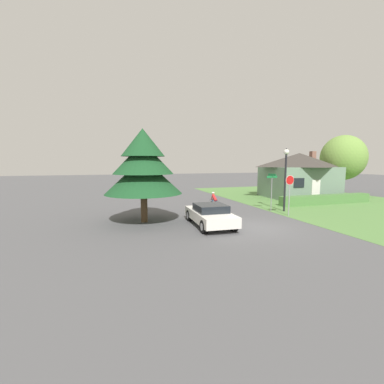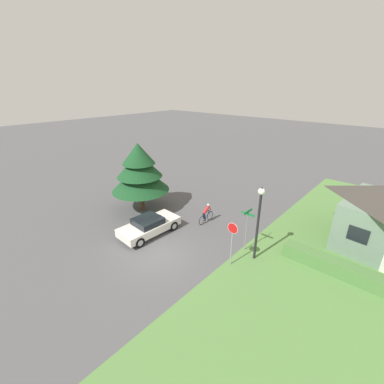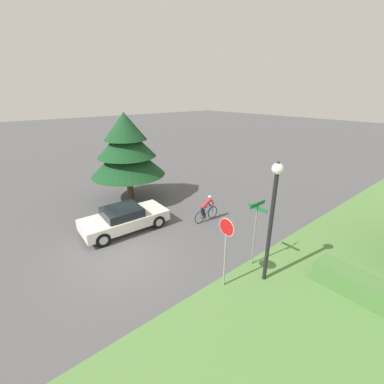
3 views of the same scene
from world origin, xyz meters
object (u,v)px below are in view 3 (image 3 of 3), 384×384
stop_sign (226,240)px  conifer_tall_near (127,149)px  cyclist (206,209)px  street_lamp (273,204)px  street_name_sign (256,223)px  sedan_left_lane (124,219)px

stop_sign → conifer_tall_near: conifer_tall_near is taller
stop_sign → cyclist: bearing=-35.8°
stop_sign → conifer_tall_near: (-9.70, 1.15, 1.50)m
conifer_tall_near → cyclist: bearing=18.9°
cyclist → stop_sign: (4.27, -3.01, 1.23)m
stop_sign → street_lamp: 2.05m
cyclist → stop_sign: stop_sign is taller
stop_sign → conifer_tall_near: 9.89m
street_name_sign → conifer_tall_near: size_ratio=0.50×
street_name_sign → conifer_tall_near: 9.71m
stop_sign → street_name_sign: street_name_sign is taller
cyclist → street_name_sign: street_name_sign is taller
cyclist → street_name_sign: size_ratio=0.61×
cyclist → street_lamp: size_ratio=0.36×
cyclist → stop_sign: 5.37m
street_lamp → sedan_left_lane: bearing=-160.7°
street_lamp → conifer_tall_near: size_ratio=0.83×
street_name_sign → stop_sign: bearing=-85.8°
street_lamp → conifer_tall_near: conifer_tall_near is taller
street_name_sign → conifer_tall_near: (-9.57, -0.69, 1.49)m
sedan_left_lane → cyclist: 4.43m
sedan_left_lane → conifer_tall_near: bearing=61.2°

